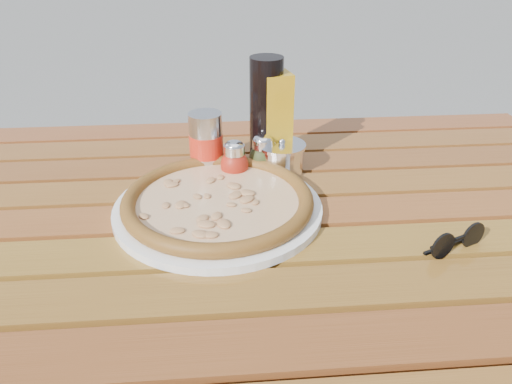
{
  "coord_description": "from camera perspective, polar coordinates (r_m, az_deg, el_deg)",
  "views": [
    {
      "loc": [
        -0.06,
        -0.74,
        1.2
      ],
      "look_at": [
        0.0,
        0.02,
        0.78
      ],
      "focal_mm": 35.0,
      "sensor_mm": 36.0,
      "label": 1
    }
  ],
  "objects": [
    {
      "name": "soda_can",
      "position": [
        1.0,
        -5.71,
        5.61
      ],
      "size": [
        0.08,
        0.08,
        0.12
      ],
      "rotation": [
        0.0,
        0.0,
        0.32
      ],
      "color": "silver",
      "rests_on": "table"
    },
    {
      "name": "sunglasses",
      "position": [
        0.83,
        21.95,
        -5.21
      ],
      "size": [
        0.11,
        0.06,
        0.04
      ],
      "rotation": [
        0.0,
        0.0,
        0.4
      ],
      "color": "black",
      "rests_on": "table"
    },
    {
      "name": "parmesan_tin",
      "position": [
        1.0,
        2.92,
        3.99
      ],
      "size": [
        0.11,
        0.11,
        0.07
      ],
      "rotation": [
        0.0,
        0.0,
        -0.16
      ],
      "color": "silver",
      "rests_on": "table"
    },
    {
      "name": "plate",
      "position": [
        0.87,
        -4.35,
        -1.86
      ],
      "size": [
        0.43,
        0.43,
        0.01
      ],
      "primitive_type": "cylinder",
      "rotation": [
        0.0,
        0.0,
        -0.24
      ],
      "color": "white",
      "rests_on": "table"
    },
    {
      "name": "table",
      "position": [
        0.91,
        0.1,
        -6.48
      ],
      "size": [
        1.4,
        0.9,
        0.75
      ],
      "color": "#381C0C",
      "rests_on": "ground"
    },
    {
      "name": "oregano_shaker",
      "position": [
        0.99,
        0.75,
        4.26
      ],
      "size": [
        0.07,
        0.07,
        0.08
      ],
      "rotation": [
        0.0,
        0.0,
        0.33
      ],
      "color": "#363F19",
      "rests_on": "table"
    },
    {
      "name": "pizza",
      "position": [
        0.86,
        -4.38,
        -0.96
      ],
      "size": [
        0.44,
        0.44,
        0.03
      ],
      "rotation": [
        0.0,
        0.0,
        -0.44
      ],
      "color": "beige",
      "rests_on": "plate"
    },
    {
      "name": "olive_oil_cruet",
      "position": [
        1.01,
        2.27,
        8.32
      ],
      "size": [
        0.07,
        0.07,
        0.21
      ],
      "rotation": [
        0.0,
        0.0,
        0.22
      ],
      "color": "#C18D14",
      "rests_on": "table"
    },
    {
      "name": "dark_bottle",
      "position": [
        1.0,
        1.16,
        9.07
      ],
      "size": [
        0.08,
        0.08,
        0.22
      ],
      "primitive_type": "cylinder",
      "rotation": [
        0.0,
        0.0,
        0.18
      ],
      "color": "black",
      "rests_on": "table"
    },
    {
      "name": "pepper_shaker",
      "position": [
        0.96,
        -2.48,
        3.52
      ],
      "size": [
        0.07,
        0.07,
        0.08
      ],
      "rotation": [
        0.0,
        0.0,
        -0.26
      ],
      "color": "red",
      "rests_on": "table"
    }
  ]
}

